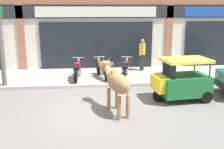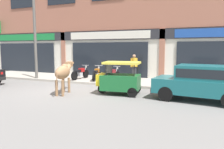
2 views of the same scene
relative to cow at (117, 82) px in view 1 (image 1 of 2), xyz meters
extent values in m
plane|color=slate|center=(-0.36, 0.48, -1.01)|extent=(90.00, 90.00, 0.00)
cube|color=#A8A093|center=(-0.36, 4.30, -0.93)|extent=(19.00, 3.25, 0.14)
cube|color=silver|center=(-0.36, 6.20, 0.69)|extent=(23.00, 0.55, 3.40)
cube|color=#28282D|center=(-0.36, 5.89, 2.04)|extent=(22.08, 0.08, 0.64)
cube|color=#9E604C|center=(-4.19, 5.91, 0.69)|extent=(0.36, 0.12, 3.40)
cube|color=black|center=(-0.36, 5.88, 0.34)|extent=(5.83, 0.10, 2.40)
cube|color=silver|center=(-0.36, 5.86, 2.04)|extent=(6.13, 0.05, 0.52)
cube|color=#9E604C|center=(3.48, 5.91, 0.69)|extent=(0.36, 0.12, 3.40)
ellipsoid|color=#936B47|center=(0.03, -0.10, 0.01)|extent=(0.88, 1.49, 0.60)
sphere|color=#936B47|center=(-0.05, 0.17, 0.24)|extent=(0.32, 0.32, 0.32)
cylinder|color=#936B47|center=(-0.23, 0.28, -0.65)|extent=(0.12, 0.12, 0.72)
cylinder|color=#936B47|center=(0.05, 0.36, -0.65)|extent=(0.12, 0.12, 0.72)
cylinder|color=#936B47|center=(0.01, -0.55, -0.65)|extent=(0.12, 0.12, 0.72)
cylinder|color=#936B47|center=(0.28, -0.48, -0.65)|extent=(0.12, 0.12, 0.72)
cylinder|color=#936B47|center=(-0.19, 0.69, 0.16)|extent=(0.36, 0.51, 0.43)
cube|color=#936B47|center=(-0.26, 0.94, 0.33)|extent=(0.31, 0.41, 0.26)
cube|color=brown|center=(-0.31, 1.12, 0.29)|extent=(0.19, 0.18, 0.14)
cone|color=beige|center=(-0.35, 0.88, 0.51)|extent=(0.08, 0.13, 0.19)
cone|color=beige|center=(-0.16, 0.93, 0.51)|extent=(0.08, 0.13, 0.19)
cube|color=#936B47|center=(-0.40, 0.82, 0.39)|extent=(0.15, 0.08, 0.10)
cube|color=#936B47|center=(-0.09, 0.91, 0.39)|extent=(0.15, 0.08, 0.10)
cylinder|color=#936B47|center=(0.23, -0.81, -0.21)|extent=(0.08, 0.17, 0.60)
cube|color=black|center=(4.16, 1.19, -0.63)|extent=(0.28, 1.52, 0.20)
sphere|color=silver|center=(4.18, 1.67, -0.33)|extent=(0.14, 0.14, 0.14)
cylinder|color=black|center=(1.61, 0.85, -0.79)|extent=(0.45, 0.17, 0.44)
cylinder|color=black|center=(3.21, 0.52, -0.79)|extent=(0.45, 0.17, 0.44)
cylinder|color=black|center=(3.08, 1.55, -0.79)|extent=(0.45, 0.17, 0.44)
cube|color=#19602D|center=(2.50, 0.96, -0.44)|extent=(1.84, 1.36, 0.70)
cube|color=yellow|center=(1.61, 0.85, -0.34)|extent=(0.47, 0.91, 0.52)
cylinder|color=black|center=(2.00, 0.40, 0.19)|extent=(0.04, 0.04, 0.55)
cylinder|color=black|center=(1.87, 1.38, 0.19)|extent=(0.04, 0.04, 0.55)
cylinder|color=black|center=(3.27, 0.56, 0.19)|extent=(0.04, 0.04, 0.55)
cylinder|color=black|center=(3.15, 1.54, 0.19)|extent=(0.04, 0.04, 0.55)
cube|color=#DBCC42|center=(2.55, 0.96, 0.46)|extent=(1.74, 1.30, 0.10)
cube|color=black|center=(1.94, 0.89, 0.18)|extent=(0.15, 0.92, 0.50)
cylinder|color=black|center=(-1.30, 4.33, -0.58)|extent=(0.14, 0.57, 0.56)
cylinder|color=black|center=(-1.40, 3.09, -0.58)|extent=(0.14, 0.57, 0.56)
cube|color=#B2B5BA|center=(-1.35, 3.69, -0.54)|extent=(0.23, 0.34, 0.24)
cube|color=red|center=(-1.34, 3.85, -0.28)|extent=(0.27, 0.42, 0.24)
cube|color=black|center=(-1.37, 3.45, -0.30)|extent=(0.26, 0.54, 0.12)
cylinder|color=#B2B5BA|center=(-1.30, 4.27, -0.28)|extent=(0.06, 0.27, 0.59)
cylinder|color=#B2B5BA|center=(-1.30, 4.31, 0.00)|extent=(0.52, 0.07, 0.03)
sphere|color=silver|center=(-1.30, 4.37, -0.12)|extent=(0.12, 0.12, 0.12)
cylinder|color=#B2B5BA|center=(-1.49, 3.34, -0.62)|extent=(0.10, 0.48, 0.06)
cylinder|color=black|center=(-0.34, 4.38, -0.58)|extent=(0.23, 0.57, 0.56)
cylinder|color=black|center=(-0.05, 3.17, -0.58)|extent=(0.23, 0.57, 0.56)
cube|color=#B2B5BA|center=(-0.19, 3.76, -0.54)|extent=(0.27, 0.36, 0.24)
cube|color=orange|center=(-0.23, 3.91, -0.28)|extent=(0.33, 0.44, 0.24)
cube|color=black|center=(-0.14, 3.52, -0.30)|extent=(0.33, 0.56, 0.12)
cylinder|color=#B2B5BA|center=(-0.33, 4.33, -0.28)|extent=(0.10, 0.27, 0.59)
cylinder|color=#B2B5BA|center=(-0.34, 4.37, 0.00)|extent=(0.51, 0.15, 0.03)
sphere|color=silver|center=(-0.35, 4.42, -0.12)|extent=(0.12, 0.12, 0.12)
cylinder|color=#B2B5BA|center=(-0.22, 3.38, -0.62)|extent=(0.17, 0.48, 0.06)
cylinder|color=black|center=(0.98, 4.30, -0.58)|extent=(0.23, 0.57, 0.56)
cylinder|color=black|center=(0.68, 3.09, -0.58)|extent=(0.23, 0.57, 0.56)
cube|color=#B2B5BA|center=(0.82, 3.68, -0.54)|extent=(0.27, 0.36, 0.24)
cube|color=maroon|center=(0.86, 3.83, -0.28)|extent=(0.33, 0.45, 0.24)
cube|color=black|center=(0.77, 3.44, -0.30)|extent=(0.34, 0.56, 0.12)
cylinder|color=#B2B5BA|center=(0.96, 4.24, -0.28)|extent=(0.10, 0.27, 0.59)
cylinder|color=#B2B5BA|center=(0.97, 4.28, 0.00)|extent=(0.51, 0.15, 0.03)
sphere|color=silver|center=(0.99, 4.34, -0.12)|extent=(0.12, 0.12, 0.12)
cylinder|color=#B2B5BA|center=(0.63, 3.35, -0.62)|extent=(0.17, 0.48, 0.06)
cylinder|color=#2D2D33|center=(1.93, 5.10, -0.45)|extent=(0.11, 0.11, 0.82)
cylinder|color=#2D2D33|center=(1.81, 4.98, -0.45)|extent=(0.11, 0.11, 0.82)
cylinder|color=gold|center=(1.87, 5.04, 0.24)|extent=(0.32, 0.32, 0.56)
cylinder|color=gold|center=(2.02, 5.19, 0.21)|extent=(0.08, 0.08, 0.56)
cylinder|color=gold|center=(1.72, 4.89, 0.21)|extent=(0.08, 0.08, 0.56)
sphere|color=tan|center=(1.87, 5.04, 0.64)|extent=(0.20, 0.20, 0.20)
camera|label=1|loc=(-0.91, -7.77, 2.26)|focal=42.00mm
camera|label=2|loc=(6.05, -8.42, 1.14)|focal=35.00mm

